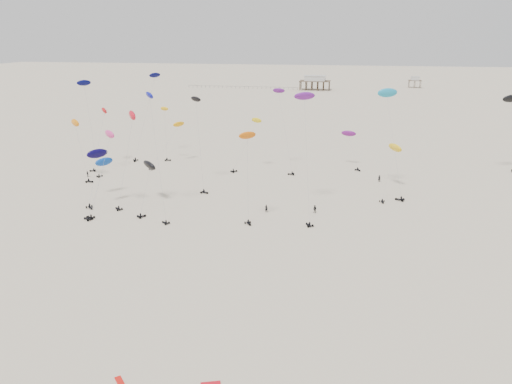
% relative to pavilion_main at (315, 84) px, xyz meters
% --- Properties ---
extents(ground_plane, '(900.00, 900.00, 0.00)m').
position_rel_pavilion_main_xyz_m(ground_plane, '(10.00, -150.00, -4.22)').
color(ground_plane, beige).
extents(pavilion_main, '(21.00, 13.00, 9.80)m').
position_rel_pavilion_main_xyz_m(pavilion_main, '(0.00, 0.00, 0.00)').
color(pavilion_main, brown).
rests_on(pavilion_main, ground).
extents(pavilion_small, '(9.00, 7.00, 8.00)m').
position_rel_pavilion_main_xyz_m(pavilion_small, '(70.00, 30.00, -0.74)').
color(pavilion_small, brown).
rests_on(pavilion_small, ground).
extents(pier_fence, '(80.20, 0.20, 1.50)m').
position_rel_pavilion_main_xyz_m(pier_fence, '(-52.00, -0.00, -3.45)').
color(pier_fence, black).
rests_on(pier_fence, ground).
extents(rig_0, '(3.83, 5.34, 18.81)m').
position_rel_pavilion_main_xyz_m(rig_0, '(8.00, -260.38, 8.01)').
color(rig_0, black).
rests_on(rig_0, ground).
extents(rig_1, '(7.21, 15.20, 15.97)m').
position_rel_pavilion_main_xyz_m(rig_1, '(-24.49, -216.72, 3.99)').
color(rig_1, black).
rests_on(rig_1, ground).
extents(rig_2, '(8.12, 11.19, 23.37)m').
position_rel_pavilion_main_xyz_m(rig_2, '(8.78, -216.84, 10.39)').
color(rig_2, black).
rests_on(rig_2, ground).
extents(rig_3, '(5.71, 15.46, 26.60)m').
position_rel_pavilion_main_xyz_m(rig_3, '(-34.62, -209.16, 11.71)').
color(rig_3, black).
rests_on(rig_3, ground).
extents(rig_4, '(6.62, 8.91, 11.20)m').
position_rel_pavilion_main_xyz_m(rig_4, '(27.71, -210.06, 3.20)').
color(rig_4, black).
rests_on(rig_4, ground).
extents(rig_5, '(8.17, 9.31, 15.21)m').
position_rel_pavilion_main_xyz_m(rig_5, '(-0.73, -219.18, 4.55)').
color(rig_5, black).
rests_on(rig_5, ground).
extents(rig_6, '(6.19, 13.86, 13.38)m').
position_rel_pavilion_main_xyz_m(rig_6, '(-30.24, -251.27, 4.00)').
color(rig_6, black).
rests_on(rig_6, ground).
extents(rig_7, '(7.69, 12.49, 22.99)m').
position_rel_pavilion_main_xyz_m(rig_7, '(-9.24, -237.62, 9.43)').
color(rig_7, black).
rests_on(rig_7, ground).
extents(rig_8, '(6.65, 16.52, 26.76)m').
position_rel_pavilion_main_xyz_m(rig_8, '(18.23, -249.91, 15.42)').
color(rig_8, black).
rests_on(rig_8, ground).
extents(rig_9, '(8.64, 12.49, 26.35)m').
position_rel_pavilion_main_xyz_m(rig_9, '(-12.53, -257.98, 14.43)').
color(rig_9, black).
rests_on(rig_9, ground).
extents(rig_10, '(8.04, 14.02, 25.49)m').
position_rel_pavilion_main_xyz_m(rig_10, '(36.64, -231.49, 14.72)').
color(rig_10, black).
rests_on(rig_10, ground).
extents(rig_11, '(3.25, 3.23, 16.34)m').
position_rel_pavilion_main_xyz_m(rig_11, '(-27.37, -213.58, 3.55)').
color(rig_11, black).
rests_on(rig_11, ground).
extents(rig_12, '(4.04, 14.55, 18.07)m').
position_rel_pavilion_main_xyz_m(rig_12, '(-43.87, -221.27, 8.42)').
color(rig_12, black).
rests_on(rig_12, ground).
extents(rig_13, '(4.42, 14.86, 14.25)m').
position_rel_pavilion_main_xyz_m(rig_13, '(-25.99, -257.33, 3.18)').
color(rig_13, black).
rests_on(rig_13, ground).
extents(rig_14, '(7.86, 6.58, 15.95)m').
position_rel_pavilion_main_xyz_m(rig_14, '(-42.12, -237.62, 7.11)').
color(rig_14, black).
rests_on(rig_14, ground).
extents(rig_15, '(6.95, 5.06, 21.75)m').
position_rel_pavilion_main_xyz_m(rig_15, '(70.68, -206.62, 13.62)').
color(rig_15, black).
rests_on(rig_15, ground).
extents(rig_16, '(6.44, 15.51, 13.62)m').
position_rel_pavilion_main_xyz_m(rig_16, '(-16.74, -252.47, 3.09)').
color(rig_16, black).
rests_on(rig_16, ground).
extents(rig_17, '(5.98, 7.78, 21.42)m').
position_rel_pavilion_main_xyz_m(rig_17, '(-19.19, -255.57, 12.11)').
color(rig_17, black).
rests_on(rig_17, ground).
extents(rig_18, '(5.95, 17.67, 16.67)m').
position_rel_pavilion_main_xyz_m(rig_18, '(38.38, -230.42, 4.60)').
color(rig_18, black).
rests_on(rig_18, ground).
extents(rig_19, '(4.05, 12.46, 17.95)m').
position_rel_pavilion_main_xyz_m(rig_19, '(-24.14, -257.84, 8.00)').
color(rig_19, black).
rests_on(rig_19, ground).
extents(rig_20, '(7.17, 7.18, 25.55)m').
position_rel_pavilion_main_xyz_m(rig_20, '(-41.83, -231.98, 14.39)').
color(rig_20, black).
rests_on(rig_20, ground).
extents(spectator_0, '(0.83, 0.65, 2.03)m').
position_rel_pavilion_main_xyz_m(spectator_0, '(10.72, -254.12, -4.22)').
color(spectator_0, black).
rests_on(spectator_0, ground).
extents(spectator_1, '(1.12, 1.01, 1.99)m').
position_rel_pavilion_main_xyz_m(spectator_1, '(21.10, -252.48, -4.22)').
color(spectator_1, black).
rests_on(spectator_1, ground).
extents(spectator_2, '(1.28, 1.09, 1.90)m').
position_rel_pavilion_main_xyz_m(spectator_2, '(-41.78, -235.80, -4.22)').
color(spectator_2, black).
rests_on(spectator_2, ground).
extents(spectator_3, '(0.79, 0.55, 2.16)m').
position_rel_pavilion_main_xyz_m(spectator_3, '(35.67, -225.28, -4.22)').
color(spectator_3, black).
rests_on(spectator_3, ground).
extents(grounded_kite_b, '(1.73, 1.80, 0.07)m').
position_rel_pavilion_main_xyz_m(grounded_kite_b, '(4.37, -311.95, -4.22)').
color(grounded_kite_b, red).
rests_on(grounded_kite_b, ground).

